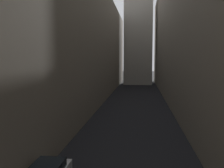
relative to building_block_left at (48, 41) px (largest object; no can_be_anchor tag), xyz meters
The scene contains 2 objects.
ground_plane 16.96m from the building_block_left, ahead, with size 264.00×264.00×0.00m, color black.
building_block_left is the anchor object (origin of this frame).
Camera 1 is at (1.04, 10.68, 7.65)m, focal length 42.33 mm.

